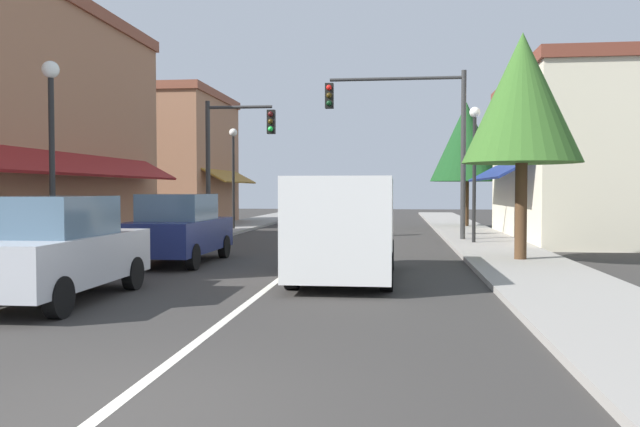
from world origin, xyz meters
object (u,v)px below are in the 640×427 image
object	(u,v)px
tree_right_near	(522,99)
van_in_lane	(346,224)
traffic_signal_mast_arm	(417,126)
parked_car_nearest_left	(54,249)
street_lamp_left_far	(233,162)
traffic_signal_left_corner	(230,148)
street_lamp_right_mid	(474,152)
street_lamp_left_near	(52,131)
parked_car_second_left	(179,229)
tree_right_far	(466,142)

from	to	relation	value
tree_right_near	van_in_lane	bearing A→B (deg)	-142.18
traffic_signal_mast_arm	tree_right_near	xyz separation A→B (m)	(2.42, -6.54, 0.02)
parked_car_nearest_left	street_lamp_left_far	distance (m)	18.61
traffic_signal_left_corner	street_lamp_right_mid	size ratio (longest dim) A/B	1.14
street_lamp_left_far	tree_right_near	xyz separation A→B (m)	(10.49, -11.77, 1.02)
tree_right_near	traffic_signal_left_corner	bearing A→B (deg)	142.17
van_in_lane	street_lamp_left_near	distance (m)	6.51
parked_car_nearest_left	street_lamp_right_mid	world-z (taller)	street_lamp_right_mid
street_lamp_right_mid	tree_right_near	world-z (taller)	tree_right_near
street_lamp_right_mid	parked_car_second_left	bearing A→B (deg)	-142.97
street_lamp_left_near	street_lamp_left_far	xyz separation A→B (m)	(-0.12, 15.66, 0.04)
traffic_signal_left_corner	tree_right_near	world-z (taller)	tree_right_near
van_in_lane	traffic_signal_mast_arm	world-z (taller)	traffic_signal_mast_arm
parked_car_nearest_left	van_in_lane	xyz separation A→B (m)	(4.62, 3.37, 0.27)
parked_car_second_left	street_lamp_right_mid	xyz separation A→B (m)	(8.09, 6.11, 2.26)
van_in_lane	traffic_signal_mast_arm	distance (m)	10.40
parked_car_nearest_left	parked_car_second_left	bearing A→B (deg)	87.73
parked_car_nearest_left	tree_right_near	xyz separation A→B (m)	(8.82, 6.63, 3.29)
parked_car_nearest_left	traffic_signal_left_corner	bearing A→B (deg)	92.14
street_lamp_right_mid	street_lamp_left_near	bearing A→B (deg)	-137.23
parked_car_second_left	street_lamp_left_far	size ratio (longest dim) A/B	0.88
parked_car_second_left	street_lamp_right_mid	world-z (taller)	street_lamp_right_mid
street_lamp_right_mid	tree_right_near	bearing A→B (deg)	-83.98
street_lamp_left_near	tree_right_far	xyz separation A→B (m)	(10.61, 19.06, 1.09)
traffic_signal_left_corner	tree_right_far	world-z (taller)	tree_right_far
traffic_signal_left_corner	parked_car_second_left	bearing A→B (deg)	-84.33
traffic_signal_left_corner	street_lamp_right_mid	distance (m)	9.18
tree_right_far	parked_car_second_left	bearing A→B (deg)	-118.92
traffic_signal_mast_arm	traffic_signal_left_corner	size ratio (longest dim) A/B	1.15
traffic_signal_left_corner	tree_right_near	xyz separation A→B (m)	(9.46, -7.34, 0.69)
parked_car_nearest_left	street_lamp_left_far	bearing A→B (deg)	94.71
traffic_signal_left_corner	street_lamp_left_near	world-z (taller)	traffic_signal_left_corner
parked_car_second_left	street_lamp_right_mid	distance (m)	10.39
tree_right_near	tree_right_far	distance (m)	15.16
street_lamp_left_near	street_lamp_left_far	distance (m)	15.67
parked_car_nearest_left	traffic_signal_mast_arm	world-z (taller)	traffic_signal_mast_arm
parked_car_nearest_left	traffic_signal_mast_arm	bearing A→B (deg)	63.61
street_lamp_left_near	street_lamp_right_mid	world-z (taller)	street_lamp_right_mid
street_lamp_left_far	tree_right_far	distance (m)	11.31
parked_car_nearest_left	traffic_signal_left_corner	size ratio (longest dim) A/B	0.78
traffic_signal_left_corner	parked_car_nearest_left	bearing A→B (deg)	-87.37
traffic_signal_mast_arm	street_lamp_left_far	bearing A→B (deg)	147.06
parked_car_nearest_left	tree_right_far	xyz separation A→B (m)	(9.06, 21.79, 3.32)
traffic_signal_left_corner	street_lamp_left_near	distance (m)	11.29
street_lamp_right_mid	tree_right_near	size ratio (longest dim) A/B	0.80
street_lamp_right_mid	van_in_lane	bearing A→B (deg)	-113.36
street_lamp_left_near	tree_right_near	xyz separation A→B (m)	(10.37, 3.90, 1.06)
street_lamp_right_mid	street_lamp_left_far	world-z (taller)	street_lamp_left_far
tree_right_near	tree_right_far	xyz separation A→B (m)	(0.24, 15.16, 0.03)
parked_car_nearest_left	tree_right_near	bearing A→B (deg)	36.43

